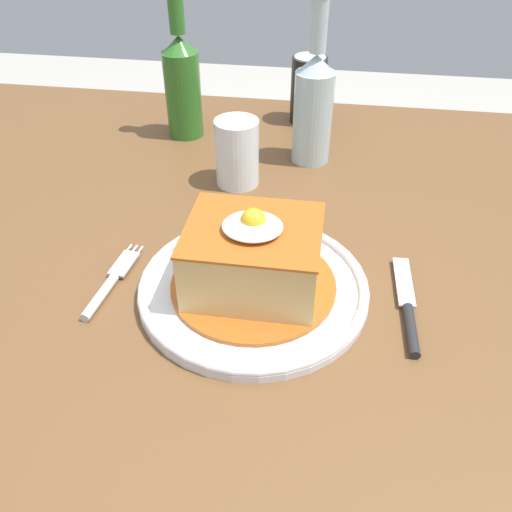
% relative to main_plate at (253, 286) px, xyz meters
% --- Properties ---
extents(dining_table, '(1.49, 1.05, 0.76)m').
position_rel_main_plate_xyz_m(dining_table, '(0.04, 0.08, -0.10)').
color(dining_table, brown).
rests_on(dining_table, ground_plane).
extents(main_plate, '(0.28, 0.28, 0.02)m').
position_rel_main_plate_xyz_m(main_plate, '(0.00, 0.00, 0.00)').
color(main_plate, white).
rests_on(main_plate, dining_table).
extents(sandwich_meal, '(0.20, 0.20, 0.11)m').
position_rel_main_plate_xyz_m(sandwich_meal, '(-0.00, -0.00, 0.04)').
color(sandwich_meal, '#B75B1E').
rests_on(sandwich_meal, main_plate).
extents(fork, '(0.03, 0.14, 0.01)m').
position_rel_main_plate_xyz_m(fork, '(-0.18, -0.02, -0.00)').
color(fork, silver).
rests_on(fork, dining_table).
extents(knife, '(0.02, 0.17, 0.01)m').
position_rel_main_plate_xyz_m(knife, '(0.18, -0.02, -0.00)').
color(knife, '#262628').
rests_on(knife, dining_table).
extents(soda_can, '(0.07, 0.07, 0.12)m').
position_rel_main_plate_xyz_m(soda_can, '(0.02, 0.51, 0.05)').
color(soda_can, black).
rests_on(soda_can, dining_table).
extents(beer_bottle_green, '(0.06, 0.06, 0.27)m').
position_rel_main_plate_xyz_m(beer_bottle_green, '(-0.19, 0.42, 0.09)').
color(beer_bottle_green, '#2D6B23').
rests_on(beer_bottle_green, dining_table).
extents(beer_bottle_clear, '(0.06, 0.06, 0.27)m').
position_rel_main_plate_xyz_m(beer_bottle_clear, '(0.04, 0.35, 0.09)').
color(beer_bottle_clear, '#ADC6CC').
rests_on(beer_bottle_clear, dining_table).
extents(drinking_glass, '(0.07, 0.07, 0.10)m').
position_rel_main_plate_xyz_m(drinking_glass, '(-0.07, 0.25, 0.04)').
color(drinking_glass, silver).
rests_on(drinking_glass, dining_table).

